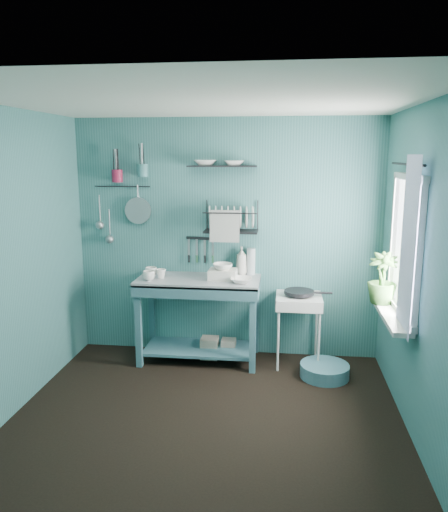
# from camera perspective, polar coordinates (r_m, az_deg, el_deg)

# --- Properties ---
(floor) EXTENTS (3.20, 3.20, 0.00)m
(floor) POSITION_cam_1_polar(r_m,az_deg,el_deg) (4.27, -2.15, -18.35)
(floor) COLOR black
(floor) RESTS_ON ground
(ceiling) EXTENTS (3.20, 3.20, 0.00)m
(ceiling) POSITION_cam_1_polar(r_m,az_deg,el_deg) (3.72, -2.46, 17.31)
(ceiling) COLOR silver
(ceiling) RESTS_ON ground
(wall_back) EXTENTS (3.20, 0.00, 3.20)m
(wall_back) POSITION_cam_1_polar(r_m,az_deg,el_deg) (5.26, 0.31, 1.95)
(wall_back) COLOR #356D6C
(wall_back) RESTS_ON ground
(wall_front) EXTENTS (3.20, 0.00, 3.20)m
(wall_front) POSITION_cam_1_polar(r_m,az_deg,el_deg) (2.40, -8.11, -9.98)
(wall_front) COLOR #356D6C
(wall_front) RESTS_ON ground
(wall_left) EXTENTS (0.00, 3.00, 3.00)m
(wall_left) POSITION_cam_1_polar(r_m,az_deg,el_deg) (4.35, -23.59, -1.05)
(wall_left) COLOR #356D6C
(wall_left) RESTS_ON ground
(wall_right) EXTENTS (0.00, 3.00, 3.00)m
(wall_right) POSITION_cam_1_polar(r_m,az_deg,el_deg) (3.89, 21.71, -2.31)
(wall_right) COLOR #356D6C
(wall_right) RESTS_ON ground
(work_counter) EXTENTS (1.29, 0.71, 0.88)m
(work_counter) POSITION_cam_1_polar(r_m,az_deg,el_deg) (5.24, -2.85, -7.21)
(work_counter) COLOR #35636F
(work_counter) RESTS_ON floor
(mug_left) EXTENTS (0.12, 0.12, 0.10)m
(mug_left) POSITION_cam_1_polar(r_m,az_deg,el_deg) (5.06, -8.58, -2.23)
(mug_left) COLOR white
(mug_left) RESTS_ON work_counter
(mug_mid) EXTENTS (0.14, 0.14, 0.09)m
(mug_mid) POSITION_cam_1_polar(r_m,az_deg,el_deg) (5.13, -7.21, -2.03)
(mug_mid) COLOR white
(mug_mid) RESTS_ON work_counter
(mug_right) EXTENTS (0.17, 0.17, 0.10)m
(mug_right) POSITION_cam_1_polar(r_m,az_deg,el_deg) (5.21, -8.33, -1.81)
(mug_right) COLOR white
(mug_right) RESTS_ON work_counter
(wash_tub) EXTENTS (0.28, 0.22, 0.10)m
(wash_tub) POSITION_cam_1_polar(r_m,az_deg,el_deg) (5.05, -0.15, -2.10)
(wash_tub) COLOR silver
(wash_tub) RESTS_ON work_counter
(tub_bowl) EXTENTS (0.20, 0.19, 0.06)m
(tub_bowl) POSITION_cam_1_polar(r_m,az_deg,el_deg) (5.03, -0.15, -1.21)
(tub_bowl) COLOR white
(tub_bowl) RESTS_ON wash_tub
(soap_bottle) EXTENTS (0.11, 0.12, 0.30)m
(soap_bottle) POSITION_cam_1_polar(r_m,az_deg,el_deg) (5.22, 2.00, -0.53)
(soap_bottle) COLOR silver
(soap_bottle) RESTS_ON work_counter
(water_bottle) EXTENTS (0.09, 0.09, 0.28)m
(water_bottle) POSITION_cam_1_polar(r_m,az_deg,el_deg) (5.24, 3.11, -0.61)
(water_bottle) COLOR silver
(water_bottle) RESTS_ON work_counter
(counter_bowl) EXTENTS (0.22, 0.22, 0.05)m
(counter_bowl) POSITION_cam_1_polar(r_m,az_deg,el_deg) (4.91, 1.99, -2.79)
(counter_bowl) COLOR white
(counter_bowl) RESTS_ON work_counter
(hotplate_stand) EXTENTS (0.50, 0.50, 0.73)m
(hotplate_stand) POSITION_cam_1_polar(r_m,az_deg,el_deg) (5.20, 8.44, -8.38)
(hotplate_stand) COLOR silver
(hotplate_stand) RESTS_ON floor
(frying_pan) EXTENTS (0.30, 0.30, 0.03)m
(frying_pan) POSITION_cam_1_polar(r_m,az_deg,el_deg) (5.08, 8.58, -4.10)
(frying_pan) COLOR black
(frying_pan) RESTS_ON hotplate_stand
(knife_strip) EXTENTS (0.32, 0.07, 0.03)m
(knife_strip) POSITION_cam_1_polar(r_m,az_deg,el_deg) (5.27, -2.66, 2.03)
(knife_strip) COLOR black
(knife_strip) RESTS_ON wall_back
(dish_rack) EXTENTS (0.57, 0.28, 0.32)m
(dish_rack) POSITION_cam_1_polar(r_m,az_deg,el_deg) (5.09, 0.81, 4.51)
(dish_rack) COLOR black
(dish_rack) RESTS_ON wall_back
(upper_shelf) EXTENTS (0.71, 0.21, 0.01)m
(upper_shelf) POSITION_cam_1_polar(r_m,az_deg,el_deg) (5.09, -0.21, 10.22)
(upper_shelf) COLOR black
(upper_shelf) RESTS_ON wall_back
(shelf_bowl_left) EXTENTS (0.22, 0.22, 0.06)m
(shelf_bowl_left) POSITION_cam_1_polar(r_m,az_deg,el_deg) (5.12, -2.15, 10.47)
(shelf_bowl_left) COLOR white
(shelf_bowl_left) RESTS_ON upper_shelf
(shelf_bowl_right) EXTENTS (0.22, 0.22, 0.05)m
(shelf_bowl_right) POSITION_cam_1_polar(r_m,az_deg,el_deg) (5.08, 1.15, 10.39)
(shelf_bowl_right) COLOR white
(shelf_bowl_right) RESTS_ON upper_shelf
(utensil_cup_magenta) EXTENTS (0.11, 0.11, 0.13)m
(utensil_cup_magenta) POSITION_cam_1_polar(r_m,az_deg,el_deg) (5.36, -12.11, 8.94)
(utensil_cup_magenta) COLOR maroon
(utensil_cup_magenta) RESTS_ON wall_back
(utensil_cup_teal) EXTENTS (0.11, 0.11, 0.13)m
(utensil_cup_teal) POSITION_cam_1_polar(r_m,az_deg,el_deg) (5.28, -9.28, 9.62)
(utensil_cup_teal) COLOR #397376
(utensil_cup_teal) RESTS_ON wall_back
(colander) EXTENTS (0.28, 0.03, 0.28)m
(colander) POSITION_cam_1_polar(r_m,az_deg,el_deg) (5.36, -9.80, 5.13)
(colander) COLOR #A2A5AA
(colander) RESTS_ON wall_back
(ladle_outer) EXTENTS (0.01, 0.01, 0.30)m
(ladle_outer) POSITION_cam_1_polar(r_m,az_deg,el_deg) (5.50, -14.03, 5.22)
(ladle_outer) COLOR #A2A5AA
(ladle_outer) RESTS_ON wall_back
(ladle_inner) EXTENTS (0.01, 0.01, 0.30)m
(ladle_inner) POSITION_cam_1_polar(r_m,az_deg,el_deg) (5.49, -12.96, 3.66)
(ladle_inner) COLOR #A2A5AA
(ladle_inner) RESTS_ON wall_back
(hook_rail) EXTENTS (0.60, 0.01, 0.01)m
(hook_rail) POSITION_cam_1_polar(r_m,az_deg,el_deg) (5.41, -11.55, 7.79)
(hook_rail) COLOR black
(hook_rail) RESTS_ON wall_back
(window_glass) EXTENTS (0.00, 1.10, 1.10)m
(window_glass) POSITION_cam_1_polar(r_m,az_deg,el_deg) (4.28, 20.17, 1.07)
(window_glass) COLOR white
(window_glass) RESTS_ON wall_right
(windowsill) EXTENTS (0.16, 0.95, 0.04)m
(windowsill) POSITION_cam_1_polar(r_m,az_deg,el_deg) (4.40, 18.55, -6.48)
(windowsill) COLOR silver
(windowsill) RESTS_ON wall_right
(curtain) EXTENTS (0.00, 1.35, 1.35)m
(curtain) POSITION_cam_1_polar(r_m,az_deg,el_deg) (3.97, 20.27, 1.02)
(curtain) COLOR white
(curtain) RESTS_ON wall_right
(curtain_rod) EXTENTS (0.02, 1.05, 0.02)m
(curtain_rod) POSITION_cam_1_polar(r_m,az_deg,el_deg) (4.21, 20.18, 9.82)
(curtain_rod) COLOR black
(curtain_rod) RESTS_ON wall_right
(potted_plant) EXTENTS (0.30, 0.30, 0.46)m
(potted_plant) POSITION_cam_1_polar(r_m,az_deg,el_deg) (4.60, 17.64, -2.44)
(potted_plant) COLOR #335F26
(potted_plant) RESTS_ON windowsill
(storage_tin_large) EXTENTS (0.18, 0.18, 0.22)m
(storage_tin_large) POSITION_cam_1_polar(r_m,az_deg,el_deg) (5.39, -1.66, -10.43)
(storage_tin_large) COLOR gray
(storage_tin_large) RESTS_ON floor
(storage_tin_small) EXTENTS (0.15, 0.15, 0.20)m
(storage_tin_small) POSITION_cam_1_polar(r_m,az_deg,el_deg) (5.40, 0.53, -10.51)
(storage_tin_small) COLOR gray
(storage_tin_small) RESTS_ON floor
(floor_basin) EXTENTS (0.48, 0.48, 0.13)m
(floor_basin) POSITION_cam_1_polar(r_m,az_deg,el_deg) (5.06, 11.42, -12.72)
(floor_basin) COLOR teal
(floor_basin) RESTS_ON floor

